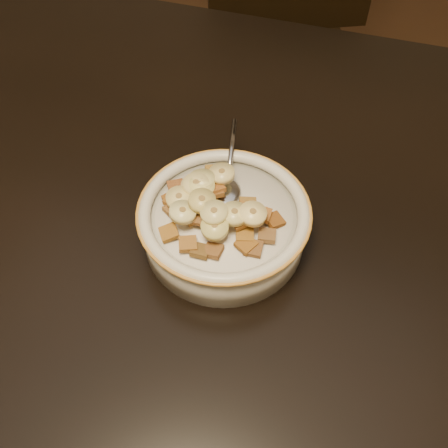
% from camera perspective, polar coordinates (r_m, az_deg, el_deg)
% --- Properties ---
extents(floor, '(4.00, 4.50, 0.10)m').
position_cam_1_polar(floor, '(1.42, -8.99, -16.20)').
color(floor, '#422816').
rests_on(floor, ground).
extents(table, '(1.43, 0.95, 0.04)m').
position_cam_1_polar(table, '(0.77, -16.17, 6.32)').
color(table, black).
rests_on(table, floor).
extents(chair, '(0.58, 0.58, 1.02)m').
position_cam_1_polar(chair, '(1.36, 5.64, 18.28)').
color(chair, black).
rests_on(chair, floor).
extents(cereal_bowl, '(0.20, 0.20, 0.05)m').
position_cam_1_polar(cereal_bowl, '(0.61, 0.00, -0.36)').
color(cereal_bowl, beige).
rests_on(cereal_bowl, table).
extents(milk, '(0.16, 0.16, 0.00)m').
position_cam_1_polar(milk, '(0.59, -0.00, 1.05)').
color(milk, white).
rests_on(milk, cereal_bowl).
extents(spoon, '(0.04, 0.05, 0.01)m').
position_cam_1_polar(spoon, '(0.61, 0.30, 3.61)').
color(spoon, '#9597A0').
rests_on(spoon, cereal_bowl).
extents(cereal_square_0, '(0.03, 0.03, 0.01)m').
position_cam_1_polar(cereal_square_0, '(0.58, 5.78, 0.44)').
color(cereal_square_0, brown).
rests_on(cereal_square_0, milk).
extents(cereal_square_1, '(0.03, 0.03, 0.01)m').
position_cam_1_polar(cereal_square_1, '(0.60, -1.10, 3.73)').
color(cereal_square_1, brown).
rests_on(cereal_square_1, milk).
extents(cereal_square_2, '(0.03, 0.03, 0.01)m').
position_cam_1_polar(cereal_square_2, '(0.58, 2.70, 1.67)').
color(cereal_square_2, olive).
rests_on(cereal_square_2, milk).
extents(cereal_square_3, '(0.02, 0.02, 0.01)m').
position_cam_1_polar(cereal_square_3, '(0.56, 2.39, -1.28)').
color(cereal_square_3, brown).
rests_on(cereal_square_3, milk).
extents(cereal_square_4, '(0.03, 0.03, 0.01)m').
position_cam_1_polar(cereal_square_4, '(0.58, 2.76, 2.21)').
color(cereal_square_4, brown).
rests_on(cereal_square_4, milk).
extents(cereal_square_5, '(0.03, 0.03, 0.01)m').
position_cam_1_polar(cereal_square_5, '(0.59, -4.19, 1.77)').
color(cereal_square_5, brown).
rests_on(cereal_square_5, milk).
extents(cereal_square_6, '(0.03, 0.03, 0.01)m').
position_cam_1_polar(cereal_square_6, '(0.56, 2.54, -2.34)').
color(cereal_square_6, brown).
rests_on(cereal_square_6, milk).
extents(cereal_square_7, '(0.03, 0.03, 0.01)m').
position_cam_1_polar(cereal_square_7, '(0.56, 1.91, 0.42)').
color(cereal_square_7, brown).
rests_on(cereal_square_7, milk).
extents(cereal_square_8, '(0.03, 0.03, 0.01)m').
position_cam_1_polar(cereal_square_8, '(0.60, -1.39, 4.31)').
color(cereal_square_8, '#966320').
rests_on(cereal_square_8, milk).
extents(cereal_square_9, '(0.03, 0.03, 0.01)m').
position_cam_1_polar(cereal_square_9, '(0.60, -1.03, 4.14)').
color(cereal_square_9, '#934D1E').
rests_on(cereal_square_9, milk).
extents(cereal_square_10, '(0.03, 0.03, 0.01)m').
position_cam_1_polar(cereal_square_10, '(0.57, -6.31, -0.98)').
color(cereal_square_10, '#8C5C1E').
rests_on(cereal_square_10, milk).
extents(cereal_square_11, '(0.02, 0.02, 0.01)m').
position_cam_1_polar(cereal_square_11, '(0.55, -1.28, -3.05)').
color(cereal_square_11, brown).
rests_on(cereal_square_11, milk).
extents(cereal_square_12, '(0.03, 0.03, 0.01)m').
position_cam_1_polar(cereal_square_12, '(0.62, -5.49, 4.23)').
color(cereal_square_12, brown).
rests_on(cereal_square_12, milk).
extents(cereal_square_13, '(0.02, 0.02, 0.01)m').
position_cam_1_polar(cereal_square_13, '(0.57, 4.93, -1.32)').
color(cereal_square_13, brown).
rests_on(cereal_square_13, milk).
extents(cereal_square_14, '(0.03, 0.03, 0.01)m').
position_cam_1_polar(cereal_square_14, '(0.56, -4.16, -2.29)').
color(cereal_square_14, brown).
rests_on(cereal_square_14, milk).
extents(cereal_square_15, '(0.02, 0.02, 0.01)m').
position_cam_1_polar(cereal_square_15, '(0.56, 3.35, -2.77)').
color(cereal_square_15, brown).
rests_on(cereal_square_15, milk).
extents(cereal_square_16, '(0.03, 0.03, 0.01)m').
position_cam_1_polar(cereal_square_16, '(0.57, -1.43, 0.58)').
color(cereal_square_16, brown).
rests_on(cereal_square_16, milk).
extents(cereal_square_17, '(0.03, 0.03, 0.01)m').
position_cam_1_polar(cereal_square_17, '(0.58, -3.69, 1.21)').
color(cereal_square_17, brown).
rests_on(cereal_square_17, milk).
extents(cereal_square_18, '(0.03, 0.03, 0.01)m').
position_cam_1_polar(cereal_square_18, '(0.63, -1.17, 5.96)').
color(cereal_square_18, olive).
rests_on(cereal_square_18, milk).
extents(cereal_square_19, '(0.03, 0.03, 0.01)m').
position_cam_1_polar(cereal_square_19, '(0.60, -5.96, 2.88)').
color(cereal_square_19, brown).
rests_on(cereal_square_19, milk).
extents(cereal_square_20, '(0.03, 0.03, 0.01)m').
position_cam_1_polar(cereal_square_20, '(0.59, -5.77, 1.65)').
color(cereal_square_20, olive).
rests_on(cereal_square_20, milk).
extents(cereal_square_21, '(0.03, 0.03, 0.01)m').
position_cam_1_polar(cereal_square_21, '(0.57, 2.19, 1.52)').
color(cereal_square_21, brown).
rests_on(cereal_square_21, milk).
extents(cereal_square_22, '(0.02, 0.02, 0.01)m').
position_cam_1_polar(cereal_square_22, '(0.60, -1.11, 4.46)').
color(cereal_square_22, '#926219').
rests_on(cereal_square_22, milk).
extents(cereal_square_23, '(0.02, 0.02, 0.01)m').
position_cam_1_polar(cereal_square_23, '(0.55, -2.68, -3.07)').
color(cereal_square_23, brown).
rests_on(cereal_square_23, milk).
extents(cereal_square_24, '(0.02, 0.02, 0.01)m').
position_cam_1_polar(cereal_square_24, '(0.57, -2.95, 0.80)').
color(cereal_square_24, '#975F2D').
rests_on(cereal_square_24, milk).
extents(cereal_square_25, '(0.03, 0.03, 0.01)m').
position_cam_1_polar(cereal_square_25, '(0.57, -3.42, 0.85)').
color(cereal_square_25, brown).
rests_on(cereal_square_25, milk).
extents(cereal_square_26, '(0.03, 0.03, 0.01)m').
position_cam_1_polar(cereal_square_26, '(0.60, -5.72, 2.68)').
color(cereal_square_26, brown).
rests_on(cereal_square_26, milk).
extents(cereal_square_27, '(0.02, 0.02, 0.01)m').
position_cam_1_polar(cereal_square_27, '(0.58, 4.37, 1.16)').
color(cereal_square_27, '#9D622C').
rests_on(cereal_square_27, milk).
extents(banana_slice_0, '(0.03, 0.03, 0.02)m').
position_cam_1_polar(banana_slice_0, '(0.59, -2.79, 4.34)').
color(banana_slice_0, '#CEC573').
rests_on(banana_slice_0, milk).
extents(banana_slice_1, '(0.04, 0.04, 0.01)m').
position_cam_1_polar(banana_slice_1, '(0.60, -2.51, 5.07)').
color(banana_slice_1, beige).
rests_on(banana_slice_1, milk).
extents(banana_slice_2, '(0.04, 0.04, 0.01)m').
position_cam_1_polar(banana_slice_2, '(0.56, 3.32, 1.16)').
color(banana_slice_2, '#FAE395').
rests_on(banana_slice_2, milk).
extents(banana_slice_3, '(0.04, 0.04, 0.02)m').
position_cam_1_polar(banana_slice_3, '(0.60, -3.43, 4.41)').
color(banana_slice_3, beige).
rests_on(banana_slice_3, milk).
extents(banana_slice_4, '(0.04, 0.04, 0.01)m').
position_cam_1_polar(banana_slice_4, '(0.59, -3.20, 4.49)').
color(banana_slice_4, '#F1E68D').
rests_on(banana_slice_4, milk).
extents(banana_slice_5, '(0.04, 0.03, 0.01)m').
position_cam_1_polar(banana_slice_5, '(0.56, -4.72, 1.34)').
color(banana_slice_5, '#E3D685').
rests_on(banana_slice_5, milk).
extents(banana_slice_6, '(0.04, 0.04, 0.01)m').
position_cam_1_polar(banana_slice_6, '(0.59, -5.15, 2.93)').
color(banana_slice_6, '#F1D37A').
rests_on(banana_slice_6, milk).
extents(banana_slice_7, '(0.04, 0.04, 0.01)m').
position_cam_1_polar(banana_slice_7, '(0.60, -0.26, 5.77)').
color(banana_slice_7, '#E4D285').
rests_on(banana_slice_7, milk).
extents(banana_slice_8, '(0.04, 0.04, 0.01)m').
position_cam_1_polar(banana_slice_8, '(0.56, -2.53, 2.64)').
color(banana_slice_8, tan).
rests_on(banana_slice_8, milk).
extents(banana_slice_9, '(0.04, 0.04, 0.01)m').
position_cam_1_polar(banana_slice_9, '(0.56, 1.21, 1.18)').
color(banana_slice_9, '#D3C272').
rests_on(banana_slice_9, milk).
extents(banana_slice_10, '(0.03, 0.03, 0.01)m').
position_cam_1_polar(banana_slice_10, '(0.55, -1.07, -0.38)').
color(banana_slice_10, '#CABF68').
rests_on(banana_slice_10, milk).
extents(banana_slice_11, '(0.04, 0.04, 0.01)m').
position_cam_1_polar(banana_slice_11, '(0.55, -1.15, 1.28)').
color(banana_slice_11, '#DCC97C').
rests_on(banana_slice_11, milk).
extents(banana_slice_12, '(0.04, 0.04, 0.01)m').
position_cam_1_polar(banana_slice_12, '(0.59, -2.57, 4.31)').
color(banana_slice_12, '#FCED86').
rests_on(banana_slice_12, milk).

